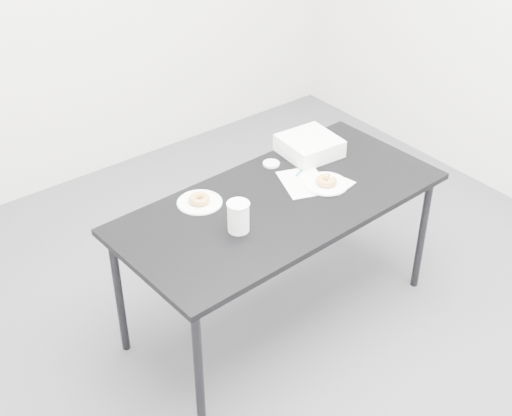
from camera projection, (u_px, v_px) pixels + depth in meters
floor at (277, 336)px, 3.58m from camera, size 4.00×4.00×0.00m
table at (280, 210)px, 3.34m from camera, size 1.61×0.81×0.72m
scorecard at (304, 182)px, 3.43m from camera, size 0.28×0.31×0.00m
logo_patch at (303, 169)px, 3.53m from camera, size 0.05×0.05×0.00m
pen at (301, 171)px, 3.51m from camera, size 0.11×0.05×0.01m
napkin at (335, 183)px, 3.42m from camera, size 0.18×0.18×0.00m
plate_near at (326, 184)px, 3.41m from camera, size 0.21×0.21×0.01m
donut_near at (326, 181)px, 3.40m from camera, size 0.11×0.11×0.03m
plate_far at (200, 202)px, 3.29m from camera, size 0.21×0.21×0.01m
donut_far at (199, 199)px, 3.28m from camera, size 0.11×0.11×0.03m
coffee_cup at (238, 217)px, 3.07m from camera, size 0.09×0.09×0.14m
cup_lid at (271, 164)px, 3.57m from camera, size 0.08×0.08×0.01m
bakery_box at (309, 146)px, 3.64m from camera, size 0.29×0.29×0.09m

